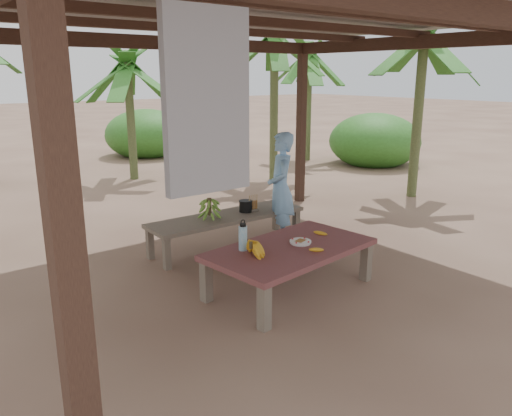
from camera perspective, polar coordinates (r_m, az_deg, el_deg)
ground at (r=5.91m, az=0.15°, el=-7.57°), size 80.00×80.00×0.00m
pavilion at (r=5.46m, az=0.15°, el=20.33°), size 6.60×5.60×2.95m
work_table at (r=5.36m, az=3.95°, el=-5.07°), size 1.90×1.19×0.50m
bench at (r=6.70m, az=-3.28°, el=-1.28°), size 2.21×0.64×0.45m
ripe_banana_bunch at (r=5.02m, az=-0.58°, el=-4.65°), size 0.30×0.27×0.17m
plate at (r=5.43m, az=5.10°, el=-3.89°), size 0.24×0.24×0.04m
loose_banana_front at (r=5.20m, az=6.93°, el=-4.76°), size 0.18×0.08×0.04m
loose_banana_side at (r=5.74m, az=7.37°, el=-2.86°), size 0.15×0.14×0.04m
water_flask at (r=5.18m, az=-1.50°, el=-3.36°), size 0.09×0.09×0.33m
green_banana_stalk at (r=6.50m, az=-5.34°, el=0.02°), size 0.26×0.26×0.29m
cooking_pot at (r=6.82m, az=-1.18°, el=0.19°), size 0.18×0.18×0.15m
skewer_rack at (r=6.83m, az=-0.37°, el=0.58°), size 0.18×0.08×0.24m
woman at (r=6.82m, az=2.86°, el=2.25°), size 0.61×0.67×1.53m
banana_plant_ne at (r=10.92m, az=2.13°, el=17.76°), size 1.80×1.80×3.29m
banana_plant_n at (r=11.33m, az=-14.43°, el=14.39°), size 1.80×1.80×2.71m
banana_plant_e at (r=9.83m, az=18.59°, el=16.87°), size 1.80×1.80×3.21m
banana_plant_far at (r=13.61m, az=6.09°, el=16.01°), size 1.80×1.80×3.01m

